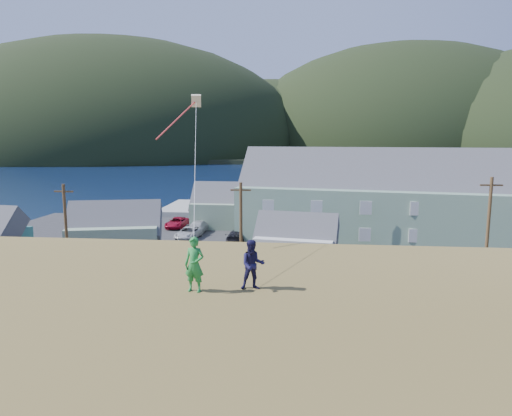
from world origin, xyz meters
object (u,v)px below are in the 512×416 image
Objects in this scene: wharf at (245,209)px; lodge at (405,200)px; kite_flyer_navy at (253,265)px; shed_palegreen_far at (233,207)px; shed_palegreen_near at (115,231)px; kite_flyer_green at (194,265)px; shed_white at (296,242)px.

lodge is (20.72, -20.90, 4.60)m from wharf.
kite_flyer_navy reaches higher than wharf.
shed_palegreen_near is at bearing -120.21° from shed_palegreen_far.
lodge reaches higher than kite_flyer_navy.
shed_palegreen_near is at bearing 108.12° from kite_flyer_navy.
kite_flyer_green is at bearing -179.42° from kite_flyer_navy.
lodge is 22.06× the size of kite_flyer_green.
kite_flyer_navy is (-1.10, -27.92, 5.66)m from shed_white.
kite_flyer_green is (-14.89, -38.60, 3.03)m from lodge.
kite_flyer_navy is at bearing -99.02° from lodge.
shed_white is at bearing -20.39° from shed_palegreen_near.
lodge is 16.02m from shed_white.
shed_palegreen_far is 6.90× the size of kite_flyer_navy.
shed_white is (-11.99, -10.28, -2.70)m from lodge.
kite_flyer_navy is at bearing 22.51° from kite_flyer_green.
shed_palegreen_far is at bearing 169.11° from lodge.
lodge is 4.63× the size of shed_white.
shed_white is 29.04m from kite_flyer_green.
lodge reaches higher than shed_palegreen_far.
shed_palegreen_near is 35.32m from kite_flyer_navy.
wharf is 60.08m from kite_flyer_navy.
lodge is 40.49m from kite_flyer_navy.
kite_flyer_navy is at bearing -82.65° from wharf.
shed_palegreen_near is 34.83m from kite_flyer_green.
shed_palegreen_near is at bearing 127.12° from kite_flyer_green.
kite_flyer_green is (15.68, -30.60, 5.53)m from shed_palegreen_near.
lodge is 23.97× the size of kite_flyer_navy.
lodge reaches higher than shed_white.
wharf is 3.12× the size of shed_white.
shed_palegreen_near is 1.24× the size of shed_white.
shed_white is 4.76× the size of kite_flyer_green.
lodge reaches higher than kite_flyer_green.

